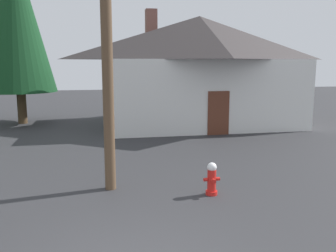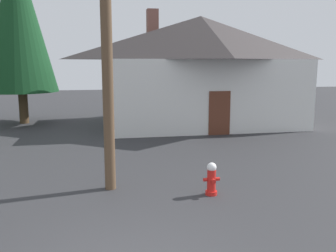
{
  "view_description": "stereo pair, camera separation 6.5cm",
  "coord_description": "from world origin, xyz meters",
  "px_view_note": "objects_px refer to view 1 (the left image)",
  "views": [
    {
      "loc": [
        -0.39,
        -5.36,
        3.29
      ],
      "look_at": [
        1.53,
        4.47,
        1.56
      ],
      "focal_mm": 39.64,
      "sensor_mm": 36.0,
      "label": 1
    },
    {
      "loc": [
        -0.33,
        -5.37,
        3.29
      ],
      "look_at": [
        1.53,
        4.47,
        1.56
      ],
      "focal_mm": 39.64,
      "sensor_mm": 36.0,
      "label": 2
    }
  ],
  "objects_px": {
    "house": "(199,69)",
    "fire_hydrant": "(212,179)",
    "pine_tree_tall_left": "(16,17)",
    "utility_pole": "(106,23)"
  },
  "relations": [
    {
      "from": "fire_hydrant",
      "to": "pine_tree_tall_left",
      "type": "distance_m",
      "value": 15.14
    },
    {
      "from": "pine_tree_tall_left",
      "to": "fire_hydrant",
      "type": "bearing_deg",
      "value": -61.82
    },
    {
      "from": "fire_hydrant",
      "to": "house",
      "type": "height_order",
      "value": "house"
    },
    {
      "from": "house",
      "to": "pine_tree_tall_left",
      "type": "height_order",
      "value": "pine_tree_tall_left"
    },
    {
      "from": "fire_hydrant",
      "to": "utility_pole",
      "type": "height_order",
      "value": "utility_pole"
    },
    {
      "from": "utility_pole",
      "to": "fire_hydrant",
      "type": "bearing_deg",
      "value": -20.61
    },
    {
      "from": "house",
      "to": "fire_hydrant",
      "type": "bearing_deg",
      "value": -103.92
    },
    {
      "from": "fire_hydrant",
      "to": "house",
      "type": "relative_size",
      "value": 0.08
    },
    {
      "from": "house",
      "to": "pine_tree_tall_left",
      "type": "relative_size",
      "value": 1.08
    },
    {
      "from": "utility_pole",
      "to": "pine_tree_tall_left",
      "type": "xyz_separation_m",
      "value": [
        -4.24,
        11.6,
        1.39
      ]
    }
  ]
}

